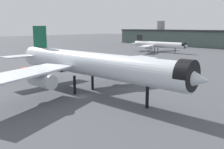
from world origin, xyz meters
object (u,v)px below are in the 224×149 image
(service_truck_front, at_px, (24,71))
(airliner_far_taxiway, at_px, (158,45))
(baggage_tug_wing, at_px, (61,69))
(airliner_near_gate, at_px, (90,64))

(service_truck_front, bearing_deg, airliner_far_taxiway, -70.69)
(airliner_far_taxiway, height_order, baggage_tug_wing, airliner_far_taxiway)
(airliner_near_gate, bearing_deg, service_truck_front, 177.83)
(airliner_far_taxiway, relative_size, service_truck_front, 8.15)
(airliner_near_gate, height_order, service_truck_front, airliner_near_gate)
(airliner_near_gate, distance_m, baggage_tug_wing, 40.92)
(airliner_near_gate, height_order, baggage_tug_wing, airliner_near_gate)
(airliner_far_taxiway, xyz_separation_m, service_truck_front, (15.43, -115.36, -3.89))
(airliner_far_taxiway, distance_m, service_truck_front, 116.46)
(airliner_near_gate, relative_size, service_truck_front, 11.71)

